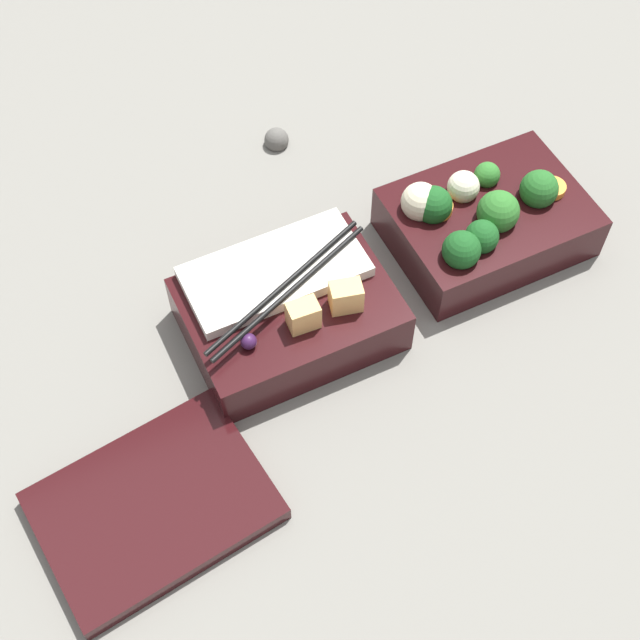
# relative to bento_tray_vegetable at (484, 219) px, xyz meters

# --- Properties ---
(ground_plane) EXTENTS (3.00, 3.00, 0.00)m
(ground_plane) POSITION_rel_bento_tray_vegetable_xyz_m (0.12, 0.01, -0.03)
(ground_plane) COLOR slate
(bento_tray_vegetable) EXTENTS (0.19, 0.14, 0.08)m
(bento_tray_vegetable) POSITION_rel_bento_tray_vegetable_xyz_m (0.00, 0.00, 0.00)
(bento_tray_vegetable) COLOR black
(bento_tray_vegetable) RESTS_ON ground_plane
(bento_tray_rice) EXTENTS (0.19, 0.14, 0.08)m
(bento_tray_rice) POSITION_rel_bento_tray_vegetable_xyz_m (0.22, 0.01, -0.00)
(bento_tray_rice) COLOR black
(bento_tray_rice) RESTS_ON ground_plane
(bento_lid) EXTENTS (0.20, 0.16, 0.02)m
(bento_lid) POSITION_rel_bento_tray_vegetable_xyz_m (0.41, 0.13, -0.03)
(bento_lid) COLOR black
(bento_lid) RESTS_ON ground_plane
(pebble_1) EXTENTS (0.03, 0.03, 0.03)m
(pebble_1) POSITION_rel_bento_tray_vegetable_xyz_m (0.13, -0.22, -0.03)
(pebble_1) COLOR #595651
(pebble_1) RESTS_ON ground_plane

